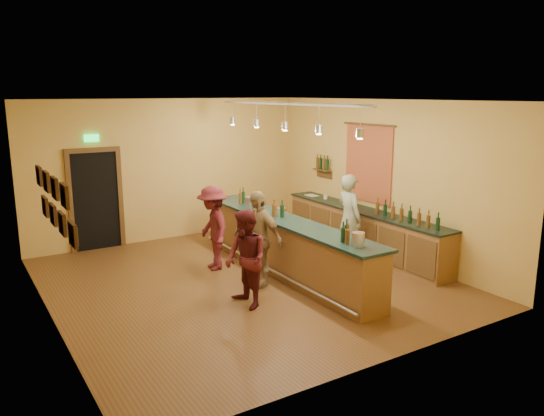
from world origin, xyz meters
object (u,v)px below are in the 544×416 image
bartender (349,219)px  customer_b (257,238)px  tasting_bar (284,242)px  customer_a (246,259)px  bar_stool (279,214)px  back_counter (363,231)px  customer_c (213,228)px

bartender → customer_b: bearing=97.1°
tasting_bar → customer_b: 0.82m
tasting_bar → customer_a: customer_a is taller
bartender → bar_stool: size_ratio=2.57×
customer_a → customer_b: 1.00m
tasting_bar → back_counter: bearing=4.9°
back_counter → tasting_bar: bearing=-175.1°
back_counter → customer_b: 2.91m
customer_c → back_counter: bearing=84.1°
bartender → customer_a: 2.99m
customer_a → bar_stool: customer_a is taller
back_counter → customer_b: bearing=-171.2°
bartender → customer_c: bearing=70.5°
tasting_bar → customer_a: bearing=-143.8°
back_counter → customer_a: size_ratio=2.91×
customer_a → customer_c: 1.98m
bartender → customer_b: size_ratio=1.05×
tasting_bar → customer_c: size_ratio=3.15×
bartender → bar_stool: bartender is taller
customer_b → bar_stool: customer_b is taller
customer_b → customer_c: (-0.28, 1.19, -0.03)m
tasting_bar → customer_a: size_ratio=3.26×
back_counter → customer_a: (-3.50, -1.20, 0.30)m
back_counter → bar_stool: (-0.82, 2.02, 0.06)m
bar_stool → bartender: bearing=-85.9°
tasting_bar → bar_stool: 2.55m
customer_a → customer_c: (0.37, 1.95, 0.03)m
back_counter → customer_a: bearing=-161.1°
customer_a → customer_b: bearing=139.1°
customer_b → tasting_bar: bearing=85.0°
tasting_bar → customer_a: (-1.39, -1.02, 0.18)m
customer_c → customer_b: bearing=20.9°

